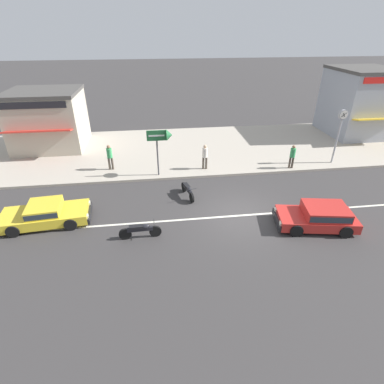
{
  "coord_description": "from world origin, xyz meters",
  "views": [
    {
      "loc": [
        -4.12,
        -12.34,
        8.56
      ],
      "look_at": [
        -2.33,
        1.35,
        0.8
      ],
      "focal_mm": 28.0,
      "sensor_mm": 36.0,
      "label": 1
    }
  ],
  "objects_px": {
    "arrow_signboard": "(166,137)",
    "pedestrian_mid_kerb": "(205,155)",
    "street_clock": "(341,124)",
    "sedan_yellow_1": "(46,214)",
    "motorcycle_0": "(188,190)",
    "pedestrian_by_shop": "(110,155)",
    "shopfront_corner_warung": "(48,119)",
    "hatchback_red_2": "(319,216)",
    "shopfront_mid_block": "(359,102)",
    "pedestrian_near_clock": "(292,155)",
    "motorcycle_1": "(140,230)"
  },
  "relations": [
    {
      "from": "arrow_signboard",
      "to": "pedestrian_mid_kerb",
      "type": "xyz_separation_m",
      "value": [
        2.52,
        0.57,
        -1.5
      ]
    },
    {
      "from": "street_clock",
      "to": "sedan_yellow_1",
      "type": "bearing_deg",
      "value": -164.7
    },
    {
      "from": "motorcycle_0",
      "to": "pedestrian_by_shop",
      "type": "distance_m",
      "value": 6.14
    },
    {
      "from": "motorcycle_0",
      "to": "shopfront_corner_warung",
      "type": "xyz_separation_m",
      "value": [
        -9.54,
        8.98,
        1.86
      ]
    },
    {
      "from": "pedestrian_by_shop",
      "to": "shopfront_corner_warung",
      "type": "height_order",
      "value": "shopfront_corner_warung"
    },
    {
      "from": "hatchback_red_2",
      "to": "shopfront_mid_block",
      "type": "height_order",
      "value": "shopfront_mid_block"
    },
    {
      "from": "hatchback_red_2",
      "to": "pedestrian_by_shop",
      "type": "distance_m",
      "value": 12.99
    },
    {
      "from": "hatchback_red_2",
      "to": "pedestrian_near_clock",
      "type": "distance_m",
      "value": 6.45
    },
    {
      "from": "street_clock",
      "to": "shopfront_mid_block",
      "type": "bearing_deg",
      "value": 48.51
    },
    {
      "from": "motorcycle_0",
      "to": "arrow_signboard",
      "type": "distance_m",
      "value": 3.63
    },
    {
      "from": "hatchback_red_2",
      "to": "pedestrian_mid_kerb",
      "type": "height_order",
      "value": "pedestrian_mid_kerb"
    },
    {
      "from": "motorcycle_0",
      "to": "pedestrian_near_clock",
      "type": "distance_m",
      "value": 7.74
    },
    {
      "from": "hatchback_red_2",
      "to": "motorcycle_0",
      "type": "height_order",
      "value": "hatchback_red_2"
    },
    {
      "from": "street_clock",
      "to": "pedestrian_mid_kerb",
      "type": "bearing_deg",
      "value": 179.22
    },
    {
      "from": "pedestrian_mid_kerb",
      "to": "shopfront_corner_warung",
      "type": "distance_m",
      "value": 12.5
    },
    {
      "from": "motorcycle_1",
      "to": "arrow_signboard",
      "type": "relative_size",
      "value": 0.65
    },
    {
      "from": "arrow_signboard",
      "to": "shopfront_mid_block",
      "type": "bearing_deg",
      "value": 20.82
    },
    {
      "from": "hatchback_red_2",
      "to": "shopfront_corner_warung",
      "type": "bearing_deg",
      "value": 140.74
    },
    {
      "from": "motorcycle_1",
      "to": "shopfront_corner_warung",
      "type": "distance_m",
      "value": 14.37
    },
    {
      "from": "arrow_signboard",
      "to": "pedestrian_near_clock",
      "type": "relative_size",
      "value": 1.85
    },
    {
      "from": "pedestrian_near_clock",
      "to": "shopfront_mid_block",
      "type": "relative_size",
      "value": 0.27
    },
    {
      "from": "hatchback_red_2",
      "to": "arrow_signboard",
      "type": "xyz_separation_m",
      "value": [
        -6.88,
        6.35,
        2.04
      ]
    },
    {
      "from": "motorcycle_0",
      "to": "sedan_yellow_1",
      "type": "bearing_deg",
      "value": -167.0
    },
    {
      "from": "motorcycle_1",
      "to": "shopfront_corner_warung",
      "type": "height_order",
      "value": "shopfront_corner_warung"
    },
    {
      "from": "motorcycle_0",
      "to": "shopfront_corner_warung",
      "type": "bearing_deg",
      "value": 136.73
    },
    {
      "from": "pedestrian_near_clock",
      "to": "shopfront_corner_warung",
      "type": "distance_m",
      "value": 17.97
    },
    {
      "from": "street_clock",
      "to": "motorcycle_0",
      "type": "bearing_deg",
      "value": -163.16
    },
    {
      "from": "sedan_yellow_1",
      "to": "pedestrian_near_clock",
      "type": "height_order",
      "value": "pedestrian_near_clock"
    },
    {
      "from": "street_clock",
      "to": "pedestrian_mid_kerb",
      "type": "xyz_separation_m",
      "value": [
        -8.93,
        0.12,
        -1.71
      ]
    },
    {
      "from": "pedestrian_mid_kerb",
      "to": "pedestrian_by_shop",
      "type": "bearing_deg",
      "value": 173.54
    },
    {
      "from": "sedan_yellow_1",
      "to": "shopfront_corner_warung",
      "type": "distance_m",
      "value": 11.04
    },
    {
      "from": "sedan_yellow_1",
      "to": "shopfront_corner_warung",
      "type": "relative_size",
      "value": 0.8
    },
    {
      "from": "pedestrian_mid_kerb",
      "to": "shopfront_corner_warung",
      "type": "xyz_separation_m",
      "value": [
        -11.07,
        5.7,
        1.16
      ]
    },
    {
      "from": "motorcycle_0",
      "to": "pedestrian_mid_kerb",
      "type": "height_order",
      "value": "pedestrian_mid_kerb"
    },
    {
      "from": "street_clock",
      "to": "pedestrian_mid_kerb",
      "type": "distance_m",
      "value": 9.1
    },
    {
      "from": "motorcycle_1",
      "to": "street_clock",
      "type": "relative_size",
      "value": 0.53
    },
    {
      "from": "street_clock",
      "to": "arrow_signboard",
      "type": "relative_size",
      "value": 1.23
    },
    {
      "from": "sedan_yellow_1",
      "to": "hatchback_red_2",
      "type": "xyz_separation_m",
      "value": [
        13.04,
        -1.98,
        0.06
      ]
    },
    {
      "from": "motorcycle_1",
      "to": "shopfront_corner_warung",
      "type": "bearing_deg",
      "value": 119.34
    },
    {
      "from": "shopfront_mid_block",
      "to": "arrow_signboard",
      "type": "bearing_deg",
      "value": -159.18
    },
    {
      "from": "sedan_yellow_1",
      "to": "shopfront_mid_block",
      "type": "height_order",
      "value": "shopfront_mid_block"
    },
    {
      "from": "pedestrian_mid_kerb",
      "to": "shopfront_corner_warung",
      "type": "bearing_deg",
      "value": 152.77
    },
    {
      "from": "motorcycle_0",
      "to": "arrow_signboard",
      "type": "relative_size",
      "value": 0.62
    },
    {
      "from": "sedan_yellow_1",
      "to": "motorcycle_0",
      "type": "bearing_deg",
      "value": 13.0
    },
    {
      "from": "shopfront_corner_warung",
      "to": "shopfront_mid_block",
      "type": "distance_m",
      "value": 25.21
    },
    {
      "from": "motorcycle_0",
      "to": "shopfront_mid_block",
      "type": "relative_size",
      "value": 0.31
    },
    {
      "from": "motorcycle_1",
      "to": "pedestrian_near_clock",
      "type": "xyz_separation_m",
      "value": [
        9.8,
        6.1,
        0.65
      ]
    },
    {
      "from": "pedestrian_near_clock",
      "to": "pedestrian_mid_kerb",
      "type": "relative_size",
      "value": 0.96
    },
    {
      "from": "sedan_yellow_1",
      "to": "pedestrian_near_clock",
      "type": "relative_size",
      "value": 2.69
    },
    {
      "from": "arrow_signboard",
      "to": "pedestrian_mid_kerb",
      "type": "height_order",
      "value": "arrow_signboard"
    }
  ]
}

